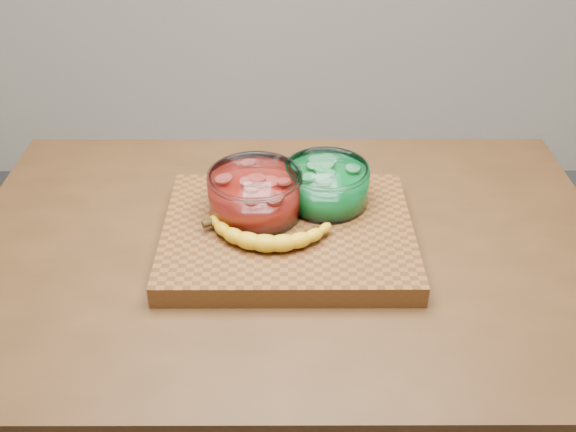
{
  "coord_description": "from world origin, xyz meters",
  "views": [
    {
      "loc": [
        -0.0,
        -0.94,
        1.62
      ],
      "look_at": [
        0.0,
        0.0,
        0.96
      ],
      "focal_mm": 40.0,
      "sensor_mm": 36.0,
      "label": 1
    }
  ],
  "objects": [
    {
      "name": "cutting_board",
      "position": [
        0.0,
        0.0,
        0.92
      ],
      "size": [
        0.45,
        0.35,
        0.04
      ],
      "primitive_type": "cube",
      "color": "brown",
      "rests_on": "counter"
    },
    {
      "name": "bowl_red",
      "position": [
        -0.06,
        0.04,
        0.98
      ],
      "size": [
        0.17,
        0.17,
        0.08
      ],
      "color": "white",
      "rests_on": "cutting_board"
    },
    {
      "name": "counter",
      "position": [
        0.0,
        0.0,
        0.45
      ],
      "size": [
        1.2,
        0.8,
        0.9
      ],
      "primitive_type": "cube",
      "color": "#4A2D16",
      "rests_on": "ground"
    },
    {
      "name": "bowl_green",
      "position": [
        0.07,
        0.08,
        0.98
      ],
      "size": [
        0.16,
        0.16,
        0.07
      ],
      "color": "white",
      "rests_on": "cutting_board"
    },
    {
      "name": "banana",
      "position": [
        -0.03,
        -0.04,
        0.96
      ],
      "size": [
        0.25,
        0.12,
        0.04
      ],
      "primitive_type": null,
      "color": "gold",
      "rests_on": "cutting_board"
    }
  ]
}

